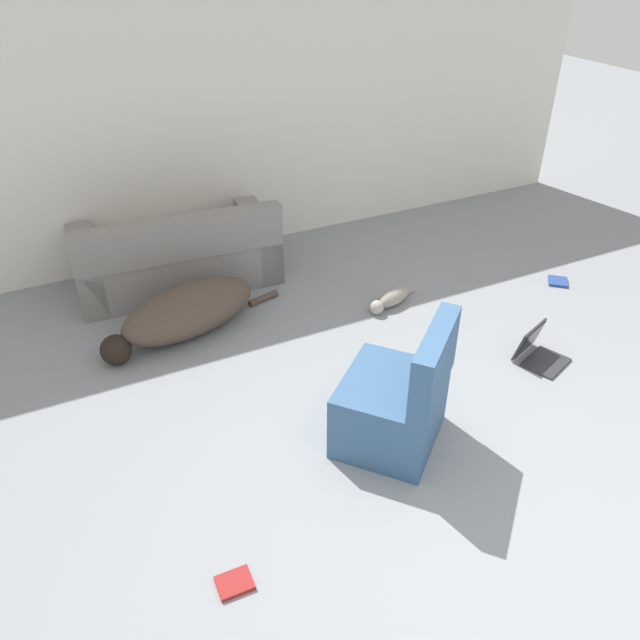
% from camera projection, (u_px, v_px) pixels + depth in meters
% --- Properties ---
extents(ground_plane, '(20.00, 20.00, 0.00)m').
position_uv_depth(ground_plane, '(512.00, 544.00, 3.18)').
color(ground_plane, gray).
extents(wall_back, '(7.44, 0.06, 2.45)m').
position_uv_depth(wall_back, '(236.00, 115.00, 5.45)').
color(wall_back, silver).
rests_on(wall_back, ground_plane).
extents(couch, '(1.71, 0.89, 0.73)m').
position_uv_depth(couch, '(178.00, 258.00, 5.30)').
color(couch, gray).
rests_on(couch, ground_plane).
extents(dog, '(1.52, 0.73, 0.38)m').
position_uv_depth(dog, '(186.00, 312.00, 4.69)').
color(dog, '#4C3D33').
rests_on(dog, ground_plane).
extents(cat, '(0.54, 0.27, 0.14)m').
position_uv_depth(cat, '(391.00, 298.00, 5.09)').
color(cat, gray).
rests_on(cat, ground_plane).
extents(laptop_open, '(0.41, 0.41, 0.26)m').
position_uv_depth(laptop_open, '(536.00, 349.00, 4.47)').
color(laptop_open, '#2D2D33').
rests_on(laptop_open, ground_plane).
extents(book_blue, '(0.23, 0.23, 0.02)m').
position_uv_depth(book_blue, '(558.00, 281.00, 5.43)').
color(book_blue, '#28428E').
rests_on(book_blue, ground_plane).
extents(book_red, '(0.17, 0.14, 0.02)m').
position_uv_depth(book_red, '(235.00, 583.00, 2.98)').
color(book_red, maroon).
rests_on(book_red, ground_plane).
extents(side_chair, '(0.84, 0.84, 0.84)m').
position_uv_depth(side_chair, '(397.00, 403.00, 3.67)').
color(side_chair, '#385B84').
rests_on(side_chair, ground_plane).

